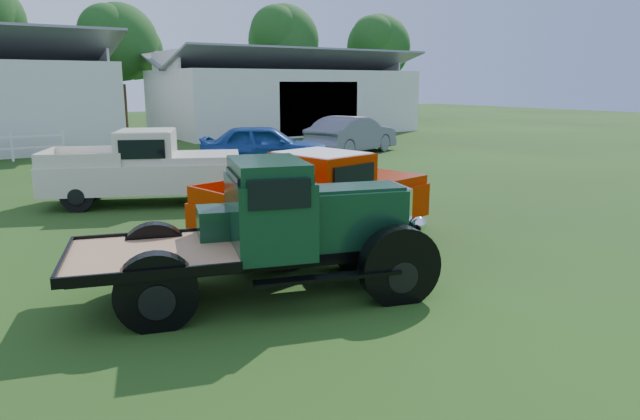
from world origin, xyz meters
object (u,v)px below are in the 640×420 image
white_pickup (144,168)px  misc_car_grey (352,135)px  misc_car_blue (265,146)px  red_pickup (318,198)px  vintage_flatbed (262,229)px

white_pickup → misc_car_grey: white_pickup is taller
white_pickup → misc_car_grey: (11.41, 6.03, -0.11)m
white_pickup → misc_car_blue: size_ratio=1.07×
misc_car_blue → red_pickup: bearing=-173.3°
vintage_flatbed → red_pickup: 3.04m
red_pickup → misc_car_blue: red_pickup is taller
misc_car_blue → white_pickup: bearing=153.6°
misc_car_blue → misc_car_grey: misc_car_grey is taller
vintage_flatbed → misc_car_grey: vintage_flatbed is taller
vintage_flatbed → red_pickup: size_ratio=1.03×
misc_car_blue → misc_car_grey: (5.57, 1.92, 0.02)m
red_pickup → misc_car_grey: size_ratio=0.99×
vintage_flatbed → white_pickup: 8.00m
misc_car_blue → vintage_flatbed: bearing=-179.2°
red_pickup → white_pickup: size_ratio=0.98×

